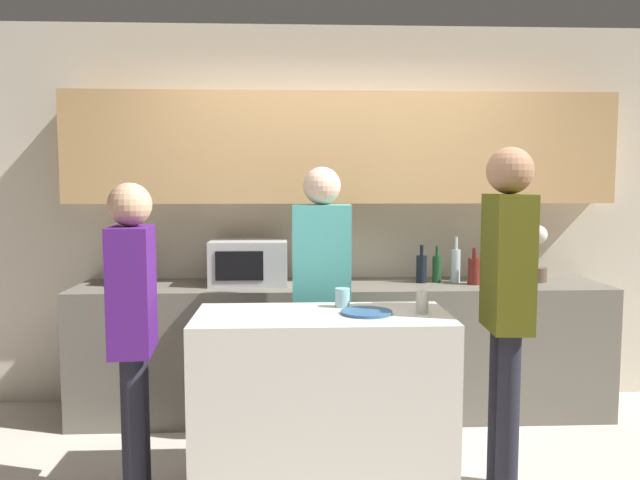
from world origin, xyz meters
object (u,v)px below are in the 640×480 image
at_px(toaster, 130,271).
at_px(person_center, 507,289).
at_px(plate_on_island, 367,312).
at_px(person_left, 322,282).
at_px(microwave, 249,262).
at_px(bottle_3, 474,270).
at_px(bottle_1, 437,268).
at_px(cup_0, 422,302).
at_px(person_right, 133,318).
at_px(potted_plant, 537,254).
at_px(cup_1, 342,298).
at_px(bottle_4, 487,267).
at_px(bottle_2, 456,265).
at_px(bottle_0, 421,268).

height_order(toaster, person_center, person_center).
distance_m(plate_on_island, person_left, 0.61).
xyz_separation_m(microwave, bottle_3, (1.53, -0.09, -0.05)).
xyz_separation_m(bottle_1, cup_0, (-0.35, -1.17, -0.01)).
bearing_deg(bottle_1, person_right, -144.98).
height_order(bottle_1, person_left, person_left).
relative_size(toaster, potted_plant, 0.66).
height_order(cup_0, cup_1, cup_0).
height_order(bottle_3, person_right, person_right).
distance_m(bottle_3, bottle_4, 0.18).
bearing_deg(bottle_4, person_left, -152.32).
xyz_separation_m(bottle_1, bottle_2, (0.13, -0.00, 0.02)).
relative_size(microwave, toaster, 2.00).
relative_size(toaster, bottle_4, 0.96).
bearing_deg(cup_0, bottle_0, 78.36).
distance_m(plate_on_island, cup_1, 0.21).
distance_m(potted_plant, plate_on_island, 1.78).
bearing_deg(potted_plant, bottle_2, 179.59).
height_order(bottle_2, cup_0, bottle_2).
bearing_deg(bottle_4, person_right, -149.42).
xyz_separation_m(potted_plant, cup_1, (-1.44, -1.00, -0.11)).
distance_m(bottle_2, bottle_4, 0.23).
distance_m(microwave, person_center, 1.82).
bearing_deg(person_center, cup_0, 87.38).
height_order(microwave, person_center, person_center).
distance_m(bottle_1, cup_0, 1.23).
bearing_deg(bottle_3, person_left, -154.51).
distance_m(bottle_3, cup_0, 1.22).
height_order(bottle_4, person_center, person_center).
distance_m(microwave, toaster, 0.81).
bearing_deg(person_left, bottle_1, -141.23).
distance_m(potted_plant, cup_1, 1.76).
height_order(bottle_3, cup_0, bottle_3).
bearing_deg(bottle_2, bottle_1, 179.34).
height_order(bottle_4, cup_1, bottle_4).
height_order(bottle_4, person_left, person_left).
xyz_separation_m(potted_plant, bottle_3, (-0.47, -0.09, -0.10)).
bearing_deg(bottle_2, cup_0, -112.31).
relative_size(microwave, bottle_0, 1.98).
xyz_separation_m(bottle_0, bottle_4, (0.47, 0.03, 0.00)).
height_order(microwave, person_right, person_right).
xyz_separation_m(cup_0, person_center, (0.42, -0.04, 0.07)).
bearing_deg(potted_plant, person_center, -117.75).
relative_size(bottle_1, bottle_3, 1.01).
xyz_separation_m(bottle_3, cup_1, (-0.97, -0.90, -0.01)).
xyz_separation_m(bottle_0, person_center, (0.18, -1.21, 0.06)).
bearing_deg(person_right, bottle_0, 121.61).
relative_size(bottle_0, bottle_3, 1.05).
bearing_deg(bottle_4, bottle_2, -174.95).
bearing_deg(bottle_0, microwave, 179.89).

